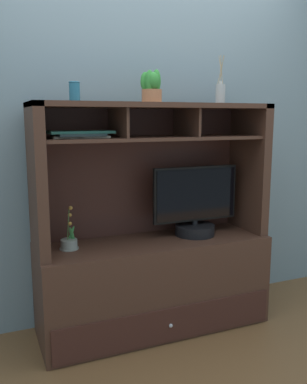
{
  "coord_description": "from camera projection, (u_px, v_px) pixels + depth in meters",
  "views": [
    {
      "loc": [
        -1.0,
        -2.38,
        1.37
      ],
      "look_at": [
        0.0,
        0.0,
        0.9
      ],
      "focal_mm": 38.93,
      "sensor_mm": 36.0,
      "label": 1
    }
  ],
  "objects": [
    {
      "name": "floor_plane",
      "position": [
        154.0,
        326.0,
        2.78
      ],
      "size": [
        6.0,
        6.0,
        0.02
      ],
      "primitive_type": "cube",
      "color": "brown",
      "rests_on": "ground"
    },
    {
      "name": "back_wall",
      "position": [
        137.0,
        113.0,
        2.79
      ],
      "size": [
        6.0,
        0.02,
        2.8
      ],
      "primitive_type": "cube",
      "color": "#79919E",
      "rests_on": "ground"
    },
    {
      "name": "media_console",
      "position": [
        153.0,
        261.0,
        2.71
      ],
      "size": [
        1.48,
        0.53,
        1.45
      ],
      "color": "#4B2E22",
      "rests_on": "ground"
    },
    {
      "name": "tv_monitor",
      "position": [
        195.0,
        208.0,
        2.75
      ],
      "size": [
        0.6,
        0.26,
        0.46
      ],
      "color": "black",
      "rests_on": "media_console"
    },
    {
      "name": "potted_orchid",
      "position": [
        69.0,
        242.0,
        2.48
      ],
      "size": [
        0.11,
        0.11,
        0.26
      ],
      "color": "#929992",
      "rests_on": "media_console"
    },
    {
      "name": "magazine_stack_left",
      "position": [
        79.0,
        134.0,
        2.39
      ],
      "size": [
        0.37,
        0.26,
        0.04
      ],
      "color": "beige",
      "rests_on": "media_console"
    },
    {
      "name": "diffuser_bottle",
      "position": [
        220.0,
        94.0,
        2.71
      ],
      "size": [
        0.06,
        0.06,
        0.31
      ],
      "color": "#B5BABB",
      "rests_on": "media_console"
    },
    {
      "name": "potted_succulent",
      "position": [
        152.0,
        89.0,
        2.53
      ],
      "size": [
        0.14,
        0.14,
        0.2
      ],
      "color": "#BB744B",
      "rests_on": "media_console"
    },
    {
      "name": "ceramic_vase",
      "position": [
        74.0,
        92.0,
        2.33
      ],
      "size": [
        0.06,
        0.06,
        0.11
      ],
      "color": "teal",
      "rests_on": "media_console"
    }
  ]
}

